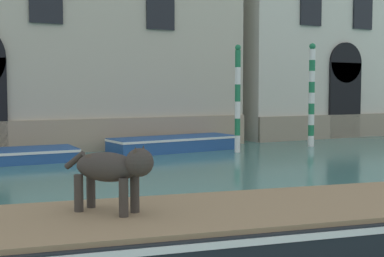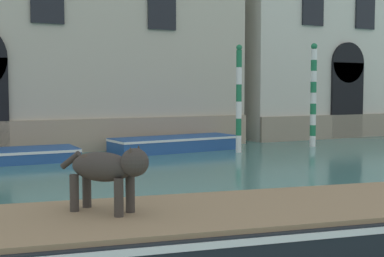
{
  "view_description": "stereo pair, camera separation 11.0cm",
  "coord_description": "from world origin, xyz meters",
  "px_view_note": "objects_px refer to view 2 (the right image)",
  "views": [
    {
      "loc": [
        -1.89,
        1.39,
        2.2
      ],
      "look_at": [
        4.33,
        13.36,
        1.2
      ],
      "focal_mm": 50.0,
      "sensor_mm": 36.0,
      "label": 1
    },
    {
      "loc": [
        -1.79,
        1.33,
        2.2
      ],
      "look_at": [
        4.33,
        13.36,
        1.2
      ],
      "focal_mm": 50.0,
      "sensor_mm": 36.0,
      "label": 2
    }
  ],
  "objects_px": {
    "boat_moored_far": "(174,143)",
    "mooring_pole_0": "(239,98)",
    "boat_foreground": "(238,231)",
    "mooring_pole_2": "(313,95)",
    "dog_on_deck": "(108,168)"
  },
  "relations": [
    {
      "from": "boat_moored_far",
      "to": "mooring_pole_0",
      "type": "height_order",
      "value": "mooring_pole_0"
    },
    {
      "from": "boat_foreground",
      "to": "mooring_pole_0",
      "type": "height_order",
      "value": "mooring_pole_0"
    },
    {
      "from": "boat_moored_far",
      "to": "mooring_pole_2",
      "type": "bearing_deg",
      "value": -16.06
    },
    {
      "from": "boat_foreground",
      "to": "dog_on_deck",
      "type": "relative_size",
      "value": 8.53
    },
    {
      "from": "boat_foreground",
      "to": "mooring_pole_2",
      "type": "xyz_separation_m",
      "value": [
        9.71,
        10.23,
        1.62
      ]
    },
    {
      "from": "boat_foreground",
      "to": "boat_moored_far",
      "type": "xyz_separation_m",
      "value": [
        4.37,
        11.3,
        -0.09
      ]
    },
    {
      "from": "dog_on_deck",
      "to": "mooring_pole_0",
      "type": "relative_size",
      "value": 0.29
    },
    {
      "from": "boat_foreground",
      "to": "dog_on_deck",
      "type": "xyz_separation_m",
      "value": [
        -1.6,
        0.45,
        0.87
      ]
    },
    {
      "from": "dog_on_deck",
      "to": "mooring_pole_0",
      "type": "height_order",
      "value": "mooring_pole_0"
    },
    {
      "from": "dog_on_deck",
      "to": "mooring_pole_0",
      "type": "xyz_separation_m",
      "value": [
        7.79,
        9.46,
        0.65
      ]
    },
    {
      "from": "mooring_pole_2",
      "to": "mooring_pole_0",
      "type": "bearing_deg",
      "value": -174.88
    },
    {
      "from": "mooring_pole_0",
      "to": "mooring_pole_2",
      "type": "bearing_deg",
      "value": 5.12
    },
    {
      "from": "boat_foreground",
      "to": "mooring_pole_0",
      "type": "bearing_deg",
      "value": 68.2
    },
    {
      "from": "mooring_pole_0",
      "to": "mooring_pole_2",
      "type": "xyz_separation_m",
      "value": [
        3.53,
        0.32,
        0.11
      ]
    },
    {
      "from": "dog_on_deck",
      "to": "mooring_pole_2",
      "type": "height_order",
      "value": "mooring_pole_2"
    }
  ]
}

